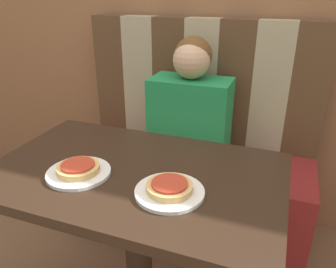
% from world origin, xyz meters
% --- Properties ---
extents(booth_seat, '(1.27, 0.51, 0.49)m').
position_xyz_m(booth_seat, '(0.00, 0.64, 0.25)').
color(booth_seat, maroon).
rests_on(booth_seat, ground_plane).
extents(booth_backrest, '(1.27, 0.10, 0.67)m').
position_xyz_m(booth_backrest, '(0.00, 0.85, 0.83)').
color(booth_backrest, '#4C331E').
rests_on(booth_backrest, booth_seat).
extents(dining_table, '(0.98, 0.62, 0.74)m').
position_xyz_m(dining_table, '(0.00, 0.00, 0.63)').
color(dining_table, black).
rests_on(dining_table, ground_plane).
extents(person, '(0.40, 0.22, 0.60)m').
position_xyz_m(person, '(0.00, 0.64, 0.77)').
color(person, '#1E8447').
rests_on(person, booth_seat).
extents(plate_left, '(0.21, 0.21, 0.01)m').
position_xyz_m(plate_left, '(-0.16, -0.09, 0.75)').
color(plate_left, white).
rests_on(plate_left, dining_table).
extents(plate_right, '(0.21, 0.21, 0.01)m').
position_xyz_m(plate_right, '(0.16, -0.09, 0.75)').
color(plate_right, white).
rests_on(plate_right, dining_table).
extents(pizza_left, '(0.14, 0.14, 0.03)m').
position_xyz_m(pizza_left, '(-0.16, -0.09, 0.76)').
color(pizza_left, tan).
rests_on(pizza_left, plate_left).
extents(pizza_right, '(0.14, 0.14, 0.03)m').
position_xyz_m(pizza_right, '(0.16, -0.09, 0.76)').
color(pizza_right, tan).
rests_on(pizza_right, plate_right).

